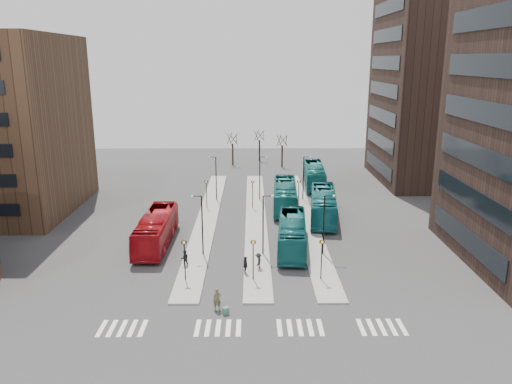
{
  "coord_description": "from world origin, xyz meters",
  "views": [
    {
      "loc": [
        1.48,
        -28.68,
        19.01
      ],
      "look_at": [
        1.96,
        23.82,
        5.0
      ],
      "focal_mm": 35.0,
      "sensor_mm": 36.0,
      "label": 1
    }
  ],
  "objects_px": {
    "commuter_c": "(258,261)",
    "teal_bus_b": "(285,196)",
    "teal_bus_a": "(292,234)",
    "red_bus": "(156,229)",
    "traveller": "(217,299)",
    "commuter_a": "(185,258)",
    "commuter_b": "(245,266)",
    "suitcase": "(226,311)",
    "teal_bus_c": "(323,205)",
    "teal_bus_d": "(314,175)"
  },
  "relations": [
    {
      "from": "teal_bus_b",
      "to": "commuter_a",
      "type": "relative_size",
      "value": 7.58
    },
    {
      "from": "teal_bus_c",
      "to": "suitcase",
      "type": "bearing_deg",
      "value": -107.33
    },
    {
      "from": "teal_bus_a",
      "to": "commuter_a",
      "type": "height_order",
      "value": "teal_bus_a"
    },
    {
      "from": "traveller",
      "to": "commuter_c",
      "type": "bearing_deg",
      "value": 57.47
    },
    {
      "from": "commuter_c",
      "to": "commuter_a",
      "type": "bearing_deg",
      "value": -86.82
    },
    {
      "from": "teal_bus_c",
      "to": "traveller",
      "type": "bearing_deg",
      "value": -109.38
    },
    {
      "from": "red_bus",
      "to": "commuter_a",
      "type": "xyz_separation_m",
      "value": [
        3.71,
        -5.82,
        -0.88
      ]
    },
    {
      "from": "commuter_b",
      "to": "teal_bus_d",
      "type": "bearing_deg",
      "value": -22.97
    },
    {
      "from": "suitcase",
      "to": "commuter_c",
      "type": "bearing_deg",
      "value": 48.09
    },
    {
      "from": "red_bus",
      "to": "teal_bus_a",
      "type": "xyz_separation_m",
      "value": [
        14.21,
        -1.23,
        -0.07
      ]
    },
    {
      "from": "teal_bus_c",
      "to": "teal_bus_d",
      "type": "height_order",
      "value": "teal_bus_c"
    },
    {
      "from": "commuter_c",
      "to": "teal_bus_a",
      "type": "bearing_deg",
      "value": 155.85
    },
    {
      "from": "commuter_a",
      "to": "teal_bus_a",
      "type": "bearing_deg",
      "value": -172.44
    },
    {
      "from": "teal_bus_a",
      "to": "commuter_b",
      "type": "height_order",
      "value": "teal_bus_a"
    },
    {
      "from": "commuter_a",
      "to": "commuter_b",
      "type": "relative_size",
      "value": 0.94
    },
    {
      "from": "teal_bus_b",
      "to": "commuter_a",
      "type": "distance_m",
      "value": 21.89
    },
    {
      "from": "suitcase",
      "to": "red_bus",
      "type": "xyz_separation_m",
      "value": [
        -8.03,
        15.0,
        1.4
      ]
    },
    {
      "from": "commuter_a",
      "to": "suitcase",
      "type": "bearing_deg",
      "value": 99.18
    },
    {
      "from": "red_bus",
      "to": "teal_bus_d",
      "type": "distance_m",
      "value": 32.05
    },
    {
      "from": "red_bus",
      "to": "commuter_c",
      "type": "bearing_deg",
      "value": -31.26
    },
    {
      "from": "traveller",
      "to": "commuter_a",
      "type": "bearing_deg",
      "value": 103.95
    },
    {
      "from": "suitcase",
      "to": "teal_bus_a",
      "type": "relative_size",
      "value": 0.05
    },
    {
      "from": "teal_bus_b",
      "to": "traveller",
      "type": "height_order",
      "value": "teal_bus_b"
    },
    {
      "from": "teal_bus_b",
      "to": "commuter_c",
      "type": "relative_size",
      "value": 7.68
    },
    {
      "from": "suitcase",
      "to": "commuter_a",
      "type": "bearing_deg",
      "value": 90.69
    },
    {
      "from": "traveller",
      "to": "red_bus",
      "type": "bearing_deg",
      "value": 107.93
    },
    {
      "from": "suitcase",
      "to": "commuter_a",
      "type": "xyz_separation_m",
      "value": [
        -4.32,
        9.18,
        0.53
      ]
    },
    {
      "from": "commuter_b",
      "to": "teal_bus_b",
      "type": "bearing_deg",
      "value": -18.96
    },
    {
      "from": "red_bus",
      "to": "commuter_b",
      "type": "distance_m",
      "value": 12.23
    },
    {
      "from": "teal_bus_a",
      "to": "commuter_c",
      "type": "height_order",
      "value": "teal_bus_a"
    },
    {
      "from": "teal_bus_a",
      "to": "commuter_b",
      "type": "xyz_separation_m",
      "value": [
        -4.75,
        -6.46,
        -0.75
      ]
    },
    {
      "from": "suitcase",
      "to": "commuter_a",
      "type": "relative_size",
      "value": 0.35
    },
    {
      "from": "teal_bus_d",
      "to": "traveller",
      "type": "height_order",
      "value": "teal_bus_d"
    },
    {
      "from": "teal_bus_c",
      "to": "teal_bus_b",
      "type": "bearing_deg",
      "value": 141.14
    },
    {
      "from": "suitcase",
      "to": "teal_bus_b",
      "type": "bearing_deg",
      "value": 52.72
    },
    {
      "from": "commuter_b",
      "to": "commuter_c",
      "type": "height_order",
      "value": "commuter_b"
    },
    {
      "from": "teal_bus_d",
      "to": "commuter_b",
      "type": "bearing_deg",
      "value": -103.79
    },
    {
      "from": "red_bus",
      "to": "traveller",
      "type": "distance_m",
      "value": 16.1
    },
    {
      "from": "teal_bus_b",
      "to": "commuter_b",
      "type": "relative_size",
      "value": 7.14
    },
    {
      "from": "red_bus",
      "to": "teal_bus_b",
      "type": "bearing_deg",
      "value": 43.02
    },
    {
      "from": "suitcase",
      "to": "teal_bus_d",
      "type": "relative_size",
      "value": 0.05
    },
    {
      "from": "teal_bus_c",
      "to": "commuter_a",
      "type": "height_order",
      "value": "teal_bus_c"
    },
    {
      "from": "commuter_c",
      "to": "commuter_b",
      "type": "bearing_deg",
      "value": -37.61
    },
    {
      "from": "teal_bus_c",
      "to": "commuter_a",
      "type": "distance_m",
      "value": 20.97
    },
    {
      "from": "commuter_b",
      "to": "teal_bus_c",
      "type": "bearing_deg",
      "value": -35.32
    },
    {
      "from": "suitcase",
      "to": "commuter_a",
      "type": "distance_m",
      "value": 10.16
    },
    {
      "from": "teal_bus_b",
      "to": "teal_bus_c",
      "type": "relative_size",
      "value": 0.98
    },
    {
      "from": "teal_bus_d",
      "to": "teal_bus_b",
      "type": "bearing_deg",
      "value": -110.39
    },
    {
      "from": "commuter_c",
      "to": "teal_bus_b",
      "type": "bearing_deg",
      "value": 178.7
    },
    {
      "from": "red_bus",
      "to": "commuter_a",
      "type": "relative_size",
      "value": 7.46
    }
  ]
}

